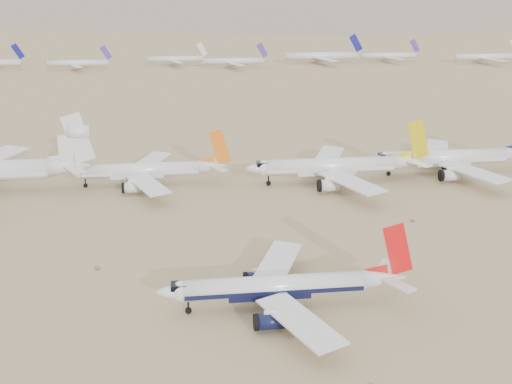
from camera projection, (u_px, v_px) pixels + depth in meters
ground at (266, 295)px, 112.30m from camera, size 7000.00×7000.00×0.00m
main_airliner at (285, 286)px, 106.98m from camera, size 40.86×39.91×14.42m
row2_navy_widebody at (452, 158)px, 179.82m from camera, size 46.39×45.37×16.50m
row2_gold_tail at (337, 166)px, 171.52m from camera, size 47.07×46.04×16.76m
row2_orange_tail at (147, 170)px, 169.78m from camera, size 41.38×40.48×14.76m
distant_storage_row at (254, 58)px, 395.55m from camera, size 571.33×55.87×15.81m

